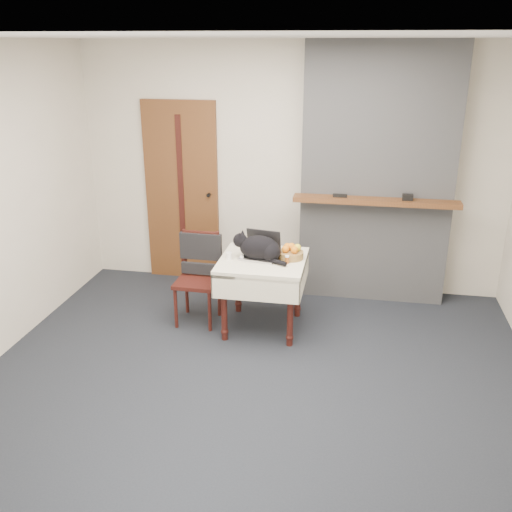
{
  "coord_description": "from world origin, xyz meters",
  "views": [
    {
      "loc": [
        0.73,
        -3.93,
        2.57
      ],
      "look_at": [
        -0.15,
        0.83,
        0.74
      ],
      "focal_mm": 40.0,
      "sensor_mm": 36.0,
      "label": 1
    }
  ],
  "objects": [
    {
      "name": "side_table",
      "position": [
        -0.1,
        0.88,
        0.59
      ],
      "size": [
        0.78,
        0.78,
        0.7
      ],
      "color": "#36130E",
      "rests_on": "ground"
    },
    {
      "name": "fruit_basket",
      "position": [
        0.15,
        0.95,
        0.75
      ],
      "size": [
        0.23,
        0.23,
        0.13
      ],
      "color": "olive",
      "rests_on": "side_table"
    },
    {
      "name": "pill_bottle",
      "position": [
        0.14,
        0.81,
        0.74
      ],
      "size": [
        0.04,
        0.04,
        0.08
      ],
      "color": "#A44D14",
      "rests_on": "side_table"
    },
    {
      "name": "door",
      "position": [
        -1.2,
        1.97,
        1.0
      ],
      "size": [
        0.82,
        0.1,
        2.0
      ],
      "color": "brown",
      "rests_on": "ground"
    },
    {
      "name": "room_shell",
      "position": [
        0.0,
        0.46,
        1.76
      ],
      "size": [
        4.52,
        4.01,
        2.61
      ],
      "color": "beige",
      "rests_on": "ground"
    },
    {
      "name": "chair",
      "position": [
        -0.73,
        0.98,
        0.56
      ],
      "size": [
        0.41,
        0.4,
        0.88
      ],
      "rotation": [
        0.0,
        0.0,
        -0.02
      ],
      "color": "#36130E",
      "rests_on": "ground"
    },
    {
      "name": "cat",
      "position": [
        -0.12,
        0.85,
        0.81
      ],
      "size": [
        0.53,
        0.28,
        0.26
      ],
      "rotation": [
        0.0,
        0.0,
        -0.1
      ],
      "color": "black",
      "rests_on": "side_table"
    },
    {
      "name": "laptop",
      "position": [
        -0.12,
        0.93,
        0.76
      ],
      "size": [
        0.37,
        0.33,
        0.24
      ],
      "rotation": [
        0.0,
        0.0,
        -0.18
      ],
      "color": "#B7B7BC",
      "rests_on": "side_table"
    },
    {
      "name": "chimney",
      "position": [
        0.9,
        1.85,
        1.3
      ],
      "size": [
        1.62,
        0.48,
        2.6
      ],
      "color": "gray",
      "rests_on": "ground"
    },
    {
      "name": "ground",
      "position": [
        0.0,
        0.0,
        0.0
      ],
      "size": [
        4.5,
        4.5,
        0.0
      ],
      "primitive_type": "plane",
      "color": "black",
      "rests_on": "ground"
    },
    {
      "name": "cream_jar",
      "position": [
        -0.4,
        0.82,
        0.73
      ],
      "size": [
        0.06,
        0.06,
        0.07
      ],
      "primitive_type": "cylinder",
      "color": "white",
      "rests_on": "side_table"
    },
    {
      "name": "desk_clutter",
      "position": [
        0.1,
        0.89,
        0.7
      ],
      "size": [
        0.11,
        0.09,
        0.01
      ],
      "primitive_type": "cube",
      "rotation": [
        0.0,
        0.0,
        0.66
      ],
      "color": "black",
      "rests_on": "side_table"
    }
  ]
}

